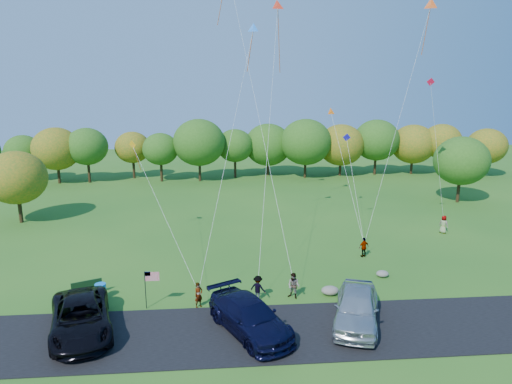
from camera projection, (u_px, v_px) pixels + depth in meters
ground at (268, 298)px, 28.38m from camera, size 140.00×140.00×0.00m
asphalt_lane at (276, 332)px, 24.49m from camera, size 44.00×6.00×0.06m
treeline at (232, 146)px, 62.76m from camera, size 76.07×28.00×8.62m
minivan_dark at (81, 317)px, 24.12m from camera, size 4.68×7.05×1.80m
minivan_navy at (250, 317)px, 24.22m from camera, size 5.02×6.58×1.78m
minivan_silver at (357, 307)px, 25.06m from camera, size 4.10×6.22×1.97m
flyer_a at (199, 295)px, 27.08m from camera, size 0.68×0.66×1.57m
flyer_b at (294, 286)px, 28.23m from camera, size 1.01×0.97×1.64m
flyer_c at (258, 288)px, 28.03m from camera, size 1.17×1.01×1.57m
flyer_d at (364, 247)px, 35.07m from camera, size 0.98×0.66×1.55m
flyer_e at (444, 224)px, 40.71m from camera, size 0.89×0.94×1.62m
park_bench at (87, 287)px, 28.68m from camera, size 1.80×1.00×1.02m
trash_barrel at (101, 291)px, 28.18m from camera, size 0.67×0.67×1.01m
flag_assembly at (149, 281)px, 26.72m from camera, size 0.87×0.56×2.35m
boulder_near at (330, 291)px, 28.82m from camera, size 1.12×0.87×0.56m
boulder_far at (382, 274)px, 31.52m from camera, size 0.86×0.71×0.45m
kites_aloft at (304, 26)px, 37.90m from camera, size 24.68×6.73×15.39m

